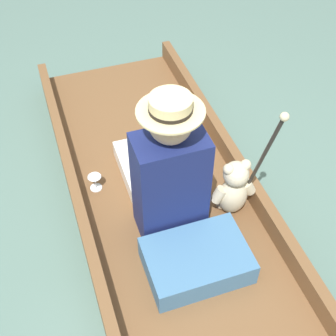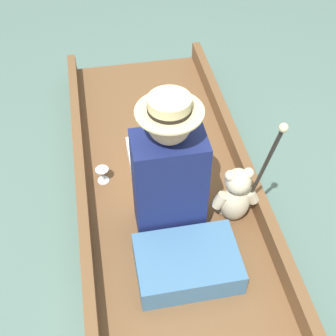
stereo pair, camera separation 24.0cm
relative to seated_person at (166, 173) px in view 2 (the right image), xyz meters
The scene contains 7 objects.
ground_plane 0.46m from the seated_person, 67.30° to the right, with size 16.00×16.00×0.00m, color slate.
punt_boat 0.39m from the seated_person, 67.30° to the right, with size 1.06×3.27×0.25m.
seat_cushion 0.49m from the seated_person, 85.01° to the right, with size 0.53×0.37×0.15m.
seated_person is the anchor object (origin of this frame).
teddy_bear 0.42m from the seated_person, 15.20° to the right, with size 0.28×0.16×0.40m.
wine_glass 0.54m from the seated_person, 137.17° to the left, with size 0.08×0.08×0.10m.
walking_cane 0.52m from the seated_person, 22.84° to the right, with size 0.04×0.27×0.86m.
Camera 2 is at (-0.33, -1.62, 2.27)m, focal length 50.00 mm.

